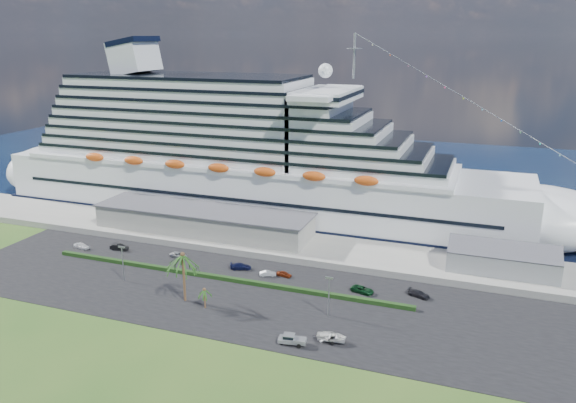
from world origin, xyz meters
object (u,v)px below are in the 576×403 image
at_px(cruise_ship, 249,161).
at_px(pickup_truck, 292,339).
at_px(boat_trailer, 332,336).
at_px(parked_car_3, 241,266).

xyz_separation_m(cruise_ship, pickup_truck, (38.35, -68.56, -15.58)).
distance_m(pickup_truck, boat_trailer, 7.19).
height_order(pickup_truck, boat_trailer, pickup_truck).
xyz_separation_m(parked_car_3, boat_trailer, (29.27, -24.43, 0.46)).
bearing_deg(parked_car_3, cruise_ship, 2.72).
distance_m(parked_car_3, boat_trailer, 38.13).
xyz_separation_m(pickup_truck, boat_trailer, (6.50, 3.06, 0.18)).
height_order(parked_car_3, boat_trailer, boat_trailer).
relative_size(parked_car_3, pickup_truck, 0.91).
relative_size(cruise_ship, boat_trailer, 30.12).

